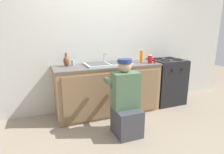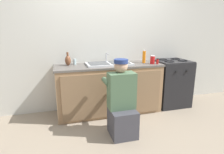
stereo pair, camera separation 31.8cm
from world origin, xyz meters
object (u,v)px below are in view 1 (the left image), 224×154
at_px(stove_range, 166,81).
at_px(spice_bottle_red, 155,61).
at_px(sink_double_basin, 108,64).
at_px(vase_decorative, 66,61).
at_px(plumber_person, 126,104).
at_px(soap_bottle_orange, 141,56).
at_px(soda_cup_red, 150,59).
at_px(water_glass, 73,62).

height_order(stove_range, spice_bottle_red, spice_bottle_red).
bearing_deg(sink_double_basin, vase_decorative, 170.62).
bearing_deg(plumber_person, soap_bottle_orange, 48.81).
height_order(soda_cup_red, water_glass, soda_cup_red).
bearing_deg(stove_range, water_glass, 174.67).
relative_size(plumber_person, soda_cup_red, 7.26).
bearing_deg(spice_bottle_red, sink_double_basin, 167.67).
distance_m(stove_range, water_glass, 1.94).
bearing_deg(sink_double_basin, stove_range, -0.10).
distance_m(stove_range, vase_decorative, 2.06).
relative_size(plumber_person, spice_bottle_red, 10.52).
bearing_deg(soda_cup_red, stove_range, 15.65).
distance_m(vase_decorative, spice_bottle_red, 1.59).
bearing_deg(spice_bottle_red, soap_bottle_orange, 134.72).
bearing_deg(stove_range, soap_bottle_orange, -179.76).
bearing_deg(sink_double_basin, water_glass, 163.53).
relative_size(stove_range, soda_cup_red, 6.11).
relative_size(sink_double_basin, water_glass, 8.00).
bearing_deg(water_glass, stove_range, -5.33).
relative_size(vase_decorative, spice_bottle_red, 2.19).
height_order(soda_cup_red, soap_bottle_orange, soap_bottle_orange).
relative_size(stove_range, spice_bottle_red, 8.84).
distance_m(stove_range, soap_bottle_orange, 0.82).
relative_size(plumber_person, vase_decorative, 4.80).
bearing_deg(water_glass, vase_decorative, -154.41).
xyz_separation_m(stove_range, plumber_person, (-1.32, -0.80, 0.00)).
xyz_separation_m(sink_double_basin, soap_bottle_orange, (0.68, -0.00, 0.09)).
xyz_separation_m(plumber_person, vase_decorative, (-0.68, 0.92, 0.52)).
distance_m(stove_range, soda_cup_red, 0.74).
bearing_deg(soda_cup_red, soap_bottle_orange, 125.64).
height_order(plumber_person, soap_bottle_orange, soap_bottle_orange).
relative_size(stove_range, water_glass, 9.28).
bearing_deg(soap_bottle_orange, soda_cup_red, -54.36).
bearing_deg(soap_bottle_orange, stove_range, 0.24).
height_order(soda_cup_red, spice_bottle_red, soda_cup_red).
height_order(stove_range, water_glass, water_glass).
distance_m(sink_double_basin, soap_bottle_orange, 0.68).
height_order(plumber_person, spice_bottle_red, plumber_person).
xyz_separation_m(spice_bottle_red, water_glass, (-1.44, 0.36, -0.00)).
xyz_separation_m(stove_range, spice_bottle_red, (-0.44, -0.18, 0.49)).
xyz_separation_m(plumber_person, soda_cup_red, (0.80, 0.66, 0.51)).
height_order(plumber_person, soda_cup_red, plumber_person).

